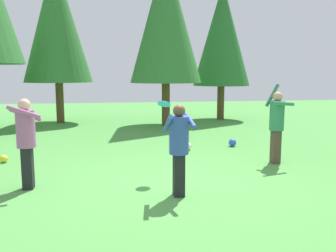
{
  "coord_description": "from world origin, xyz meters",
  "views": [
    {
      "loc": [
        -1.18,
        -6.79,
        2.15
      ],
      "look_at": [
        -0.02,
        0.62,
        1.05
      ],
      "focal_mm": 38.73,
      "sensor_mm": 36.0,
      "label": 1
    }
  ],
  "objects_px": {
    "person_catcher": "(26,136)",
    "ball_yellow": "(4,159)",
    "frisbee": "(164,104)",
    "person_thrower": "(277,121)",
    "tree_left": "(56,22)",
    "tree_center": "(166,18)",
    "ball_blue": "(232,143)",
    "ball_white": "(188,146)",
    "person_bystander": "(179,143)",
    "tree_right": "(222,35)"
  },
  "relations": [
    {
      "from": "person_bystander",
      "to": "tree_center",
      "type": "relative_size",
      "value": 0.23
    },
    {
      "from": "person_bystander",
      "to": "tree_right",
      "type": "xyz_separation_m",
      "value": [
        3.89,
        10.2,
        2.89
      ]
    },
    {
      "from": "person_catcher",
      "to": "ball_yellow",
      "type": "bearing_deg",
      "value": 106.32
    },
    {
      "from": "person_thrower",
      "to": "tree_center",
      "type": "relative_size",
      "value": 0.27
    },
    {
      "from": "tree_center",
      "to": "person_thrower",
      "type": "bearing_deg",
      "value": -76.12
    },
    {
      "from": "person_catcher",
      "to": "tree_center",
      "type": "height_order",
      "value": "tree_center"
    },
    {
      "from": "person_thrower",
      "to": "frisbee",
      "type": "height_order",
      "value": "person_thrower"
    },
    {
      "from": "person_thrower",
      "to": "ball_yellow",
      "type": "height_order",
      "value": "person_thrower"
    },
    {
      "from": "ball_yellow",
      "to": "tree_left",
      "type": "bearing_deg",
      "value": 86.86
    },
    {
      "from": "person_catcher",
      "to": "ball_white",
      "type": "distance_m",
      "value": 4.76
    },
    {
      "from": "ball_white",
      "to": "ball_yellow",
      "type": "bearing_deg",
      "value": -171.08
    },
    {
      "from": "tree_left",
      "to": "tree_center",
      "type": "distance_m",
      "value": 4.68
    },
    {
      "from": "person_thrower",
      "to": "person_bystander",
      "type": "height_order",
      "value": "person_thrower"
    },
    {
      "from": "person_catcher",
      "to": "tree_right",
      "type": "height_order",
      "value": "tree_right"
    },
    {
      "from": "person_bystander",
      "to": "ball_yellow",
      "type": "xyz_separation_m",
      "value": [
        -3.75,
        3.0,
        -0.86
      ]
    },
    {
      "from": "person_catcher",
      "to": "ball_blue",
      "type": "relative_size",
      "value": 7.56
    },
    {
      "from": "person_catcher",
      "to": "ball_yellow",
      "type": "relative_size",
      "value": 8.77
    },
    {
      "from": "person_catcher",
      "to": "tree_right",
      "type": "bearing_deg",
      "value": 45.58
    },
    {
      "from": "person_bystander",
      "to": "frisbee",
      "type": "distance_m",
      "value": 1.38
    },
    {
      "from": "person_catcher",
      "to": "frisbee",
      "type": "xyz_separation_m",
      "value": [
        2.63,
        0.43,
        0.52
      ]
    },
    {
      "from": "ball_white",
      "to": "tree_left",
      "type": "relative_size",
      "value": 0.03
    },
    {
      "from": "ball_white",
      "to": "ball_blue",
      "type": "xyz_separation_m",
      "value": [
        1.41,
        0.3,
        0.0
      ]
    },
    {
      "from": "person_thrower",
      "to": "tree_center",
      "type": "xyz_separation_m",
      "value": [
        -1.65,
        6.69,
        3.28
      ]
    },
    {
      "from": "person_thrower",
      "to": "frisbee",
      "type": "relative_size",
      "value": 5.35
    },
    {
      "from": "person_catcher",
      "to": "tree_right",
      "type": "relative_size",
      "value": 0.27
    },
    {
      "from": "ball_blue",
      "to": "ball_white",
      "type": "bearing_deg",
      "value": -168.22
    },
    {
      "from": "person_bystander",
      "to": "ball_blue",
      "type": "bearing_deg",
      "value": -33.87
    },
    {
      "from": "ball_blue",
      "to": "tree_left",
      "type": "distance_m",
      "value": 9.37
    },
    {
      "from": "frisbee",
      "to": "person_thrower",
      "type": "bearing_deg",
      "value": 13.77
    },
    {
      "from": "person_bystander",
      "to": "person_thrower",
      "type": "bearing_deg",
      "value": -57.88
    },
    {
      "from": "ball_blue",
      "to": "tree_center",
      "type": "bearing_deg",
      "value": 105.75
    },
    {
      "from": "ball_white",
      "to": "tree_center",
      "type": "xyz_separation_m",
      "value": [
        0.11,
        4.9,
        4.19
      ]
    },
    {
      "from": "ball_blue",
      "to": "tree_center",
      "type": "distance_m",
      "value": 6.36
    },
    {
      "from": "ball_yellow",
      "to": "tree_center",
      "type": "height_order",
      "value": "tree_center"
    },
    {
      "from": "ball_white",
      "to": "tree_center",
      "type": "relative_size",
      "value": 0.03
    },
    {
      "from": "person_catcher",
      "to": "frisbee",
      "type": "height_order",
      "value": "person_catcher"
    },
    {
      "from": "person_thrower",
      "to": "ball_white",
      "type": "xyz_separation_m",
      "value": [
        -1.77,
        1.79,
        -0.92
      ]
    },
    {
      "from": "tree_left",
      "to": "ball_yellow",
      "type": "bearing_deg",
      "value": -93.14
    },
    {
      "from": "tree_center",
      "to": "ball_white",
      "type": "bearing_deg",
      "value": -91.34
    },
    {
      "from": "person_catcher",
      "to": "tree_center",
      "type": "relative_size",
      "value": 0.25
    },
    {
      "from": "person_thrower",
      "to": "person_bystander",
      "type": "xyz_separation_m",
      "value": [
        -2.72,
        -1.94,
        -0.07
      ]
    },
    {
      "from": "person_thrower",
      "to": "person_catcher",
      "type": "height_order",
      "value": "person_thrower"
    },
    {
      "from": "person_bystander",
      "to": "tree_right",
      "type": "distance_m",
      "value": 11.3
    },
    {
      "from": "frisbee",
      "to": "ball_blue",
      "type": "relative_size",
      "value": 1.58
    },
    {
      "from": "tree_center",
      "to": "frisbee",
      "type": "bearing_deg",
      "value": -98.8
    },
    {
      "from": "ball_white",
      "to": "ball_blue",
      "type": "distance_m",
      "value": 1.44
    },
    {
      "from": "tree_center",
      "to": "ball_yellow",
      "type": "bearing_deg",
      "value": -130.47
    },
    {
      "from": "person_bystander",
      "to": "tree_left",
      "type": "relative_size",
      "value": 0.24
    },
    {
      "from": "person_catcher",
      "to": "person_bystander",
      "type": "distance_m",
      "value": 2.83
    },
    {
      "from": "person_thrower",
      "to": "tree_left",
      "type": "distance_m",
      "value": 10.73
    }
  ]
}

